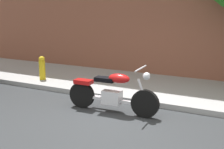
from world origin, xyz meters
TOP-DOWN VIEW (x-y plane):
  - ground_plane at (0.00, 0.00)m, footprint 60.00×60.00m
  - sidewalk at (0.00, 2.94)m, footprint 21.87×2.99m
  - motorcycle at (-0.39, 0.67)m, footprint 2.29×0.70m
  - fire_hydrant at (-3.61, 2.05)m, footprint 0.20×0.20m

SIDE VIEW (x-z plane):
  - ground_plane at x=0.00m, z-range 0.00..0.00m
  - sidewalk at x=0.00m, z-range 0.00..0.14m
  - fire_hydrant at x=-3.61m, z-range 0.00..0.91m
  - motorcycle at x=-0.39m, z-range -0.11..1.04m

